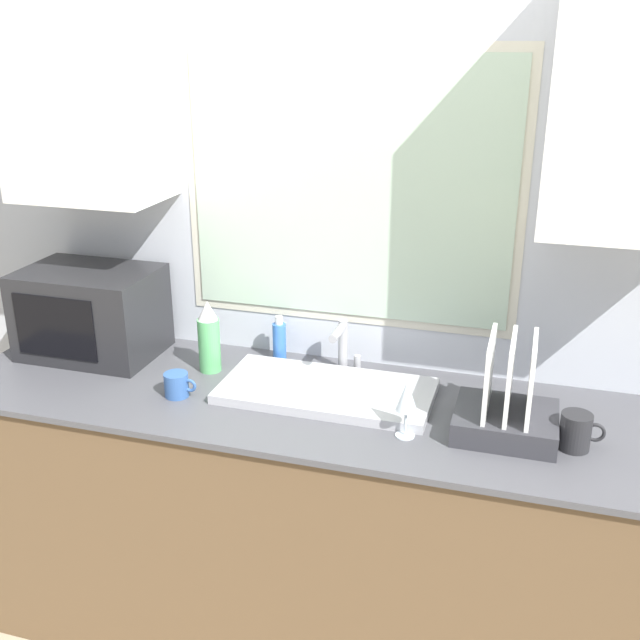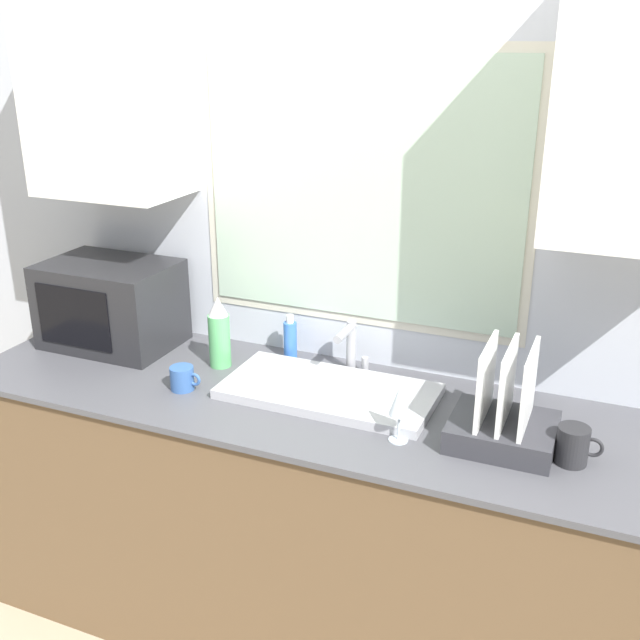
{
  "view_description": "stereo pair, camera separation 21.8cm",
  "coord_description": "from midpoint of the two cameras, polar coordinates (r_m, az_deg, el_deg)",
  "views": [
    {
      "loc": [
        0.6,
        -1.66,
        1.99
      ],
      "look_at": [
        0.01,
        0.29,
        1.2
      ],
      "focal_mm": 42.0,
      "sensor_mm": 36.0,
      "label": 1
    },
    {
      "loc": [
        0.8,
        -1.59,
        1.99
      ],
      "look_at": [
        0.01,
        0.29,
        1.2
      ],
      "focal_mm": 42.0,
      "sensor_mm": 36.0,
      "label": 2
    }
  ],
  "objects": [
    {
      "name": "soap_bottle",
      "position": [
        2.58,
        -5.53,
        -1.64
      ],
      "size": [
        0.05,
        0.05,
        0.16
      ],
      "color": "blue",
      "rests_on": "countertop"
    },
    {
      "name": "mug_near_sink",
      "position": [
        2.4,
        -13.43,
        -4.88
      ],
      "size": [
        0.11,
        0.08,
        0.08
      ],
      "color": "#335999",
      "rests_on": "countertop"
    },
    {
      "name": "spray_bottle",
      "position": [
        2.52,
        -10.93,
        -1.37
      ],
      "size": [
        0.07,
        0.07,
        0.25
      ],
      "color": "#59B266",
      "rests_on": "countertop"
    },
    {
      "name": "countertop",
      "position": [
        2.57,
        -2.59,
        -15.34
      ],
      "size": [
        2.38,
        0.68,
        0.92
      ],
      "color": "brown",
      "rests_on": "ground_plane"
    },
    {
      "name": "wine_glass",
      "position": [
        2.08,
        3.64,
        -5.98
      ],
      "size": [
        0.06,
        0.06,
        0.17
      ],
      "color": "silver",
      "rests_on": "countertop"
    },
    {
      "name": "microwave",
      "position": [
        2.76,
        -19.24,
        0.52
      ],
      "size": [
        0.46,
        0.33,
        0.31
      ],
      "color": "#232326",
      "rests_on": "countertop"
    },
    {
      "name": "sink_basin",
      "position": [
        2.35,
        -2.16,
        -5.47
      ],
      "size": [
        0.66,
        0.33,
        0.03
      ],
      "color": "#B2B2B7",
      "rests_on": "countertop"
    },
    {
      "name": "faucet",
      "position": [
        2.46,
        -0.76,
        -1.85
      ],
      "size": [
        0.08,
        0.15,
        0.18
      ],
      "color": "#99999E",
      "rests_on": "countertop"
    },
    {
      "name": "mug_by_rack",
      "position": [
        2.13,
        16.18,
        -8.23
      ],
      "size": [
        0.12,
        0.08,
        0.1
      ],
      "color": "#262628",
      "rests_on": "countertop"
    },
    {
      "name": "dish_rack",
      "position": [
        2.15,
        11.23,
        -6.85
      ],
      "size": [
        0.29,
        0.25,
        0.29
      ],
      "color": "#333338",
      "rests_on": "countertop"
    },
    {
      "name": "wall_back",
      "position": [
        2.45,
        -0.47,
        7.06
      ],
      "size": [
        6.0,
        0.38,
        2.6
      ],
      "color": "silver",
      "rests_on": "ground_plane"
    }
  ]
}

